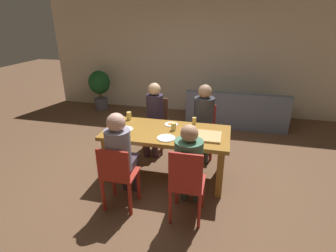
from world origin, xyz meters
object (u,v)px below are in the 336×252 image
Objects in this scene: pizza_box_0 at (208,136)px; person_1 at (203,116)px; chair_0 at (186,183)px; person_3 at (154,113)px; dining_table at (166,138)px; plate_0 at (171,124)px; person_2 at (121,152)px; potted_plant at (100,86)px; chair_1 at (203,128)px; person_0 at (189,163)px; drinking_glass_0 at (194,121)px; chair_2 at (118,176)px; plate_1 at (166,138)px; drinking_glass_3 at (174,127)px; drinking_glass_2 at (114,130)px; couch at (236,112)px; plate_2 at (125,129)px; drinking_glass_1 at (129,116)px; chair_3 at (156,123)px.

person_1 is at bearing 99.99° from pizza_box_0.
person_3 is (-0.86, 1.64, 0.20)m from chair_0.
dining_table is 8.85× the size of plate_0.
potted_plant is (-2.02, 3.42, -0.12)m from person_2.
plate_0 is at bearing 67.05° from person_2.
chair_1 is 0.31m from person_1.
person_0 is 1.10m from drinking_glass_0.
chair_2 is 3.47× the size of plate_1.
drinking_glass_3 is (0.50, -0.69, 0.07)m from person_3.
plate_0 is 0.88m from drinking_glass_2.
person_1 is at bearing 49.25° from plate_0.
chair_0 is 4.59m from potted_plant.
couch is 2.12× the size of potted_plant.
pizza_box_0 is 3.30× the size of drinking_glass_3.
pizza_box_0 is (0.60, -0.07, 0.12)m from dining_table.
pizza_box_0 is (1.00, -0.82, 0.03)m from person_3.
plate_2 reaches higher than dining_table.
pizza_box_0 is 1.21m from plate_2.
chair_1 is at bearing 66.40° from drinking_glass_3.
person_3 reaches higher than dining_table.
person_2 is 9.91× the size of drinking_glass_1.
plate_2 is 0.72m from drinking_glass_3.
drinking_glass_1 is (-1.29, 0.38, 0.05)m from pizza_box_0.
pizza_box_0 is (0.15, 0.67, 0.05)m from person_0.
person_0 reaches higher than dining_table.
drinking_glass_0 is at bearing 24.41° from plate_2.
chair_0 is 0.86m from pizza_box_0.
plate_1 is 3.84m from potted_plant.
person_1 is 9.29× the size of drinking_glass_2.
chair_2 reaches higher than chair_1.
person_2 reaches higher than potted_plant.
person_1 is 1.36m from plate_2.
chair_0 is 8.57× the size of drinking_glass_0.
chair_1 is at bearing 79.57° from drinking_glass_0.
couch is at bearing 70.14° from plate_1.
person_1 reaches higher than drinking_glass_2.
person_2 is at bearing -59.40° from potted_plant.
person_0 is at bearing -65.86° from drinking_glass_3.
person_3 is at bearing -90.00° from chair_3.
person_0 is 0.69m from pizza_box_0.
drinking_glass_2 is (-0.29, 0.59, 0.34)m from chair_2.
chair_1 is at bearing 8.95° from person_3.
dining_table is 16.19× the size of drinking_glass_3.
chair_1 is 3.57× the size of plate_2.
couch is (1.43, 1.69, -0.46)m from person_3.
person_0 is 3.27× the size of pizza_box_0.
plate_0 is 0.71m from drinking_glass_1.
chair_2 is (-0.86, -1.63, -0.28)m from person_1.
plate_2 is at bearing -179.20° from pizza_box_0.
drinking_glass_2 is 3.25m from couch.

